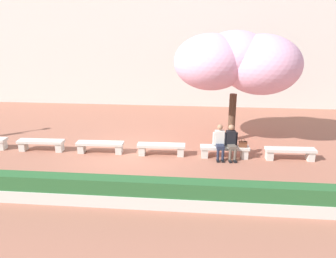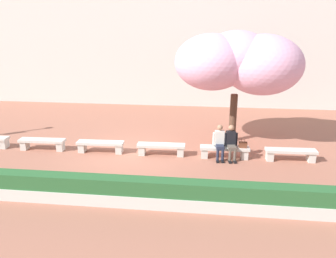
# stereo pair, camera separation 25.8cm
# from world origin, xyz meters

# --- Properties ---
(ground_plane) EXTENTS (100.00, 100.00, 0.00)m
(ground_plane) POSITION_xyz_m (0.00, 0.00, 0.00)
(ground_plane) COLOR #9E604C
(building_facade) EXTENTS (28.00, 4.00, 9.12)m
(building_facade) POSITION_xyz_m (0.00, 10.06, 4.56)
(building_facade) COLOR beige
(building_facade) RESTS_ON ground
(stone_bench_near_west) EXTENTS (1.84, 0.47, 0.45)m
(stone_bench_near_west) POSITION_xyz_m (-3.59, 0.00, 0.30)
(stone_bench_near_west) COLOR beige
(stone_bench_near_west) RESTS_ON ground
(stone_bench_center) EXTENTS (1.84, 0.47, 0.45)m
(stone_bench_center) POSITION_xyz_m (-1.20, 0.00, 0.30)
(stone_bench_center) COLOR beige
(stone_bench_center) RESTS_ON ground
(stone_bench_near_east) EXTENTS (1.84, 0.47, 0.45)m
(stone_bench_near_east) POSITION_xyz_m (1.20, 0.00, 0.30)
(stone_bench_near_east) COLOR beige
(stone_bench_near_east) RESTS_ON ground
(stone_bench_east_end) EXTENTS (1.84, 0.47, 0.45)m
(stone_bench_east_end) POSITION_xyz_m (3.59, 0.00, 0.30)
(stone_bench_east_end) COLOR beige
(stone_bench_east_end) RESTS_ON ground
(stone_bench_far_east) EXTENTS (1.84, 0.47, 0.45)m
(stone_bench_far_east) POSITION_xyz_m (5.99, 0.00, 0.30)
(stone_bench_far_east) COLOR beige
(stone_bench_far_east) RESTS_ON ground
(person_seated_left) EXTENTS (0.51, 0.71, 1.29)m
(person_seated_left) POSITION_xyz_m (3.39, -0.05, 0.70)
(person_seated_left) COLOR black
(person_seated_left) RESTS_ON ground
(person_seated_right) EXTENTS (0.50, 0.72, 1.29)m
(person_seated_right) POSITION_xyz_m (3.81, -0.05, 0.70)
(person_seated_right) COLOR black
(person_seated_right) RESTS_ON ground
(handbag) EXTENTS (0.30, 0.15, 0.34)m
(handbag) POSITION_xyz_m (4.25, -0.02, 0.58)
(handbag) COLOR brown
(handbag) RESTS_ON stone_bench_east_end
(cherry_tree_main) EXTENTS (5.03, 3.38, 4.59)m
(cherry_tree_main) POSITION_xyz_m (4.04, 1.84, 3.38)
(cherry_tree_main) COLOR #513828
(cherry_tree_main) RESTS_ON ground
(planter_hedge_foreground) EXTENTS (16.67, 0.50, 0.80)m
(planter_hedge_foreground) POSITION_xyz_m (0.00, -3.69, 0.39)
(planter_hedge_foreground) COLOR beige
(planter_hedge_foreground) RESTS_ON ground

